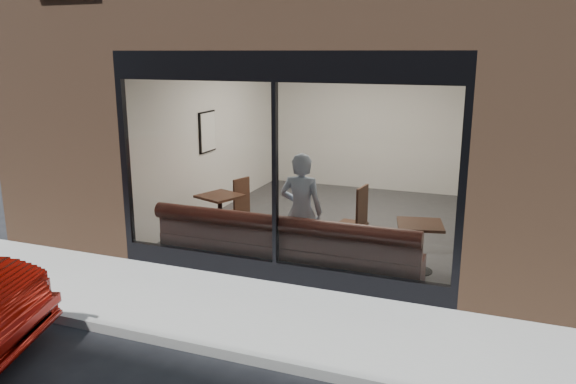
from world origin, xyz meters
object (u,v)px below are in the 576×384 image
at_px(cafe_chair_left, 235,214).
at_px(banquette, 286,257).
at_px(cafe_table_right, 420,225).
at_px(cafe_chair_right, 351,225).
at_px(person, 301,211).
at_px(cafe_table_left, 220,196).

bearing_deg(cafe_chair_left, banquette, 152.73).
bearing_deg(cafe_table_right, cafe_chair_right, 138.29).
bearing_deg(person, cafe_chair_left, -43.05).
bearing_deg(person, banquette, 53.67).
relative_size(cafe_table_left, cafe_chair_left, 1.63).
height_order(banquette, cafe_chair_right, banquette).
xyz_separation_m(person, cafe_chair_right, (0.35, 1.62, -0.64)).
xyz_separation_m(cafe_table_left, cafe_table_right, (3.51, -0.43, 0.00)).
distance_m(cafe_table_left, cafe_chair_left, 0.81).
distance_m(banquette, person, 0.72).
relative_size(cafe_table_right, cafe_chair_right, 1.37).
bearing_deg(cafe_table_right, banquette, -159.88).
xyz_separation_m(cafe_table_left, cafe_chair_right, (2.17, 0.76, -0.50)).
height_order(person, cafe_table_left, person).
xyz_separation_m(person, cafe_table_left, (-1.82, 0.86, -0.14)).
bearing_deg(cafe_chair_left, cafe_table_right, -178.47).
relative_size(person, cafe_table_right, 2.73).
distance_m(person, cafe_table_right, 1.75).
bearing_deg(cafe_table_right, person, -165.65).
relative_size(person, cafe_table_left, 2.71).
distance_m(banquette, cafe_table_right, 2.02).
bearing_deg(banquette, cafe_chair_right, 74.89).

